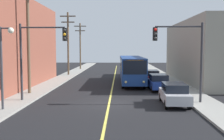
% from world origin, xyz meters
% --- Properties ---
extents(ground_plane, '(120.00, 120.00, 0.00)m').
position_xyz_m(ground_plane, '(0.00, 0.00, 0.00)').
color(ground_plane, black).
extents(sidewalk_left, '(2.50, 90.00, 0.15)m').
position_xyz_m(sidewalk_left, '(-7.25, 10.00, 0.07)').
color(sidewalk_left, gray).
rests_on(sidewalk_left, ground).
extents(sidewalk_right, '(2.50, 90.00, 0.15)m').
position_xyz_m(sidewalk_right, '(7.25, 10.00, 0.07)').
color(sidewalk_right, gray).
rests_on(sidewalk_right, ground).
extents(lane_stripe_center, '(0.16, 60.00, 0.01)m').
position_xyz_m(lane_stripe_center, '(0.00, 15.00, 0.01)').
color(lane_stripe_center, '#D8CC4C').
rests_on(lane_stripe_center, ground).
extents(city_bus, '(2.75, 12.19, 3.20)m').
position_xyz_m(city_bus, '(2.20, 12.09, 1.82)').
color(city_bus, navy).
rests_on(city_bus, ground).
extents(parked_car_silver, '(1.92, 4.45, 1.62)m').
position_xyz_m(parked_car_silver, '(4.90, -0.38, 0.84)').
color(parked_car_silver, '#B7B7BC').
rests_on(parked_car_silver, ground).
extents(parked_car_blue, '(1.91, 4.44, 1.62)m').
position_xyz_m(parked_car_blue, '(4.72, 6.74, 0.84)').
color(parked_car_blue, navy).
rests_on(parked_car_blue, ground).
extents(parked_car_red, '(1.95, 4.46, 1.62)m').
position_xyz_m(parked_car_red, '(4.60, 11.84, 0.84)').
color(parked_car_red, maroon).
rests_on(parked_car_red, ground).
extents(utility_pole_near, '(2.40, 0.28, 10.35)m').
position_xyz_m(utility_pole_near, '(-7.47, 3.77, 5.83)').
color(utility_pole_near, brown).
rests_on(utility_pole_near, sidewalk_left).
extents(utility_pole_mid, '(2.40, 0.28, 9.61)m').
position_xyz_m(utility_pole_mid, '(-7.20, 21.13, 5.45)').
color(utility_pole_mid, brown).
rests_on(utility_pole_mid, sidewalk_left).
extents(utility_pole_far, '(2.40, 0.28, 9.07)m').
position_xyz_m(utility_pole_far, '(-7.09, 33.05, 5.16)').
color(utility_pole_far, brown).
rests_on(utility_pole_far, sidewalk_left).
extents(traffic_signal_left_corner, '(3.75, 0.48, 6.00)m').
position_xyz_m(traffic_signal_left_corner, '(-5.41, 0.43, 4.30)').
color(traffic_signal_left_corner, '#2D2D33').
rests_on(traffic_signal_left_corner, sidewalk_left).
extents(traffic_signal_right_corner, '(3.75, 0.48, 6.00)m').
position_xyz_m(traffic_signal_right_corner, '(5.41, -0.07, 4.30)').
color(traffic_signal_right_corner, '#2D2D33').
rests_on(traffic_signal_right_corner, sidewalk_right).
extents(street_lamp_left, '(0.98, 0.40, 5.50)m').
position_xyz_m(street_lamp_left, '(-6.83, -2.86, 3.74)').
color(street_lamp_left, '#38383D').
rests_on(street_lamp_left, sidewalk_left).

